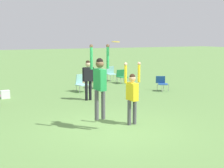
{
  "coord_description": "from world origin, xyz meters",
  "views": [
    {
      "loc": [
        -4.17,
        -8.14,
        2.76
      ],
      "look_at": [
        0.18,
        0.36,
        1.3
      ],
      "focal_mm": 50.0,
      "sensor_mm": 36.0,
      "label": 1
    }
  ],
  "objects_px": {
    "person_defending": "(132,92)",
    "frisbee": "(116,42)",
    "cooler_box": "(5,94)",
    "camping_chair_3": "(81,82)",
    "person_spectator_near": "(88,76)",
    "camping_chair_2": "(111,72)",
    "camping_chair_0": "(96,79)",
    "camping_chair_4": "(121,75)",
    "camping_chair_1": "(162,82)",
    "person_jumping": "(100,80)"
  },
  "relations": [
    {
      "from": "camping_chair_2",
      "to": "cooler_box",
      "type": "height_order",
      "value": "camping_chair_2"
    },
    {
      "from": "camping_chair_4",
      "to": "cooler_box",
      "type": "distance_m",
      "value": 7.06
    },
    {
      "from": "camping_chair_2",
      "to": "camping_chair_3",
      "type": "relative_size",
      "value": 1.03
    },
    {
      "from": "person_spectator_near",
      "to": "frisbee",
      "type": "bearing_deg",
      "value": -91.15
    },
    {
      "from": "camping_chair_4",
      "to": "camping_chair_1",
      "type": "bearing_deg",
      "value": 95.76
    },
    {
      "from": "person_jumping",
      "to": "camping_chair_0",
      "type": "relative_size",
      "value": 2.59
    },
    {
      "from": "person_defending",
      "to": "camping_chair_2",
      "type": "xyz_separation_m",
      "value": [
        3.85,
        9.04,
        -0.5
      ]
    },
    {
      "from": "person_defending",
      "to": "camping_chair_0",
      "type": "xyz_separation_m",
      "value": [
        1.88,
        6.91,
        -0.55
      ]
    },
    {
      "from": "person_defending",
      "to": "frisbee",
      "type": "relative_size",
      "value": 8.34
    },
    {
      "from": "camping_chair_2",
      "to": "camping_chair_4",
      "type": "relative_size",
      "value": 1.13
    },
    {
      "from": "person_defending",
      "to": "frisbee",
      "type": "distance_m",
      "value": 1.73
    },
    {
      "from": "frisbee",
      "to": "camping_chair_0",
      "type": "distance_m",
      "value": 7.86
    },
    {
      "from": "person_jumping",
      "to": "camping_chair_4",
      "type": "bearing_deg",
      "value": -35.17
    },
    {
      "from": "camping_chair_0",
      "to": "cooler_box",
      "type": "distance_m",
      "value": 4.85
    },
    {
      "from": "frisbee",
      "to": "camping_chair_2",
      "type": "relative_size",
      "value": 0.26
    },
    {
      "from": "frisbee",
      "to": "cooler_box",
      "type": "distance_m",
      "value": 7.25
    },
    {
      "from": "camping_chair_1",
      "to": "camping_chair_3",
      "type": "distance_m",
      "value": 4.1
    },
    {
      "from": "cooler_box",
      "to": "camping_chair_1",
      "type": "bearing_deg",
      "value": -12.34
    },
    {
      "from": "person_defending",
      "to": "camping_chair_3",
      "type": "relative_size",
      "value": 2.22
    },
    {
      "from": "person_jumping",
      "to": "camping_chair_2",
      "type": "xyz_separation_m",
      "value": [
        4.98,
        9.09,
        -0.97
      ]
    },
    {
      "from": "frisbee",
      "to": "person_jumping",
      "type": "bearing_deg",
      "value": 159.68
    },
    {
      "from": "camping_chair_1",
      "to": "camping_chair_3",
      "type": "bearing_deg",
      "value": 10.95
    },
    {
      "from": "frisbee",
      "to": "camping_chair_3",
      "type": "height_order",
      "value": "frisbee"
    },
    {
      "from": "cooler_box",
      "to": "camping_chair_3",
      "type": "bearing_deg",
      "value": -0.01
    },
    {
      "from": "camping_chair_1",
      "to": "camping_chair_4",
      "type": "xyz_separation_m",
      "value": [
        -0.57,
        3.25,
        0.03
      ]
    },
    {
      "from": "person_defending",
      "to": "camping_chair_3",
      "type": "bearing_deg",
      "value": 170.61
    },
    {
      "from": "camping_chair_0",
      "to": "camping_chair_4",
      "type": "bearing_deg",
      "value": 170.09
    },
    {
      "from": "frisbee",
      "to": "person_spectator_near",
      "type": "xyz_separation_m",
      "value": [
        0.95,
        4.36,
        -1.56
      ]
    },
    {
      "from": "camping_chair_2",
      "to": "camping_chair_1",
      "type": "bearing_deg",
      "value": 103.29
    },
    {
      "from": "camping_chair_1",
      "to": "person_spectator_near",
      "type": "bearing_deg",
      "value": 40.59
    },
    {
      "from": "person_jumping",
      "to": "camping_chair_3",
      "type": "relative_size",
      "value": 2.5
    },
    {
      "from": "person_defending",
      "to": "camping_chair_1",
      "type": "height_order",
      "value": "person_defending"
    },
    {
      "from": "camping_chair_3",
      "to": "cooler_box",
      "type": "relative_size",
      "value": 2.31
    },
    {
      "from": "person_defending",
      "to": "frisbee",
      "type": "xyz_separation_m",
      "value": [
        -0.69,
        -0.21,
        1.57
      ]
    },
    {
      "from": "frisbee",
      "to": "camping_chair_2",
      "type": "bearing_deg",
      "value": 63.83
    },
    {
      "from": "person_jumping",
      "to": "cooler_box",
      "type": "height_order",
      "value": "person_jumping"
    },
    {
      "from": "camping_chair_2",
      "to": "camping_chair_3",
      "type": "height_order",
      "value": "camping_chair_2"
    },
    {
      "from": "person_jumping",
      "to": "person_spectator_near",
      "type": "distance_m",
      "value": 4.44
    },
    {
      "from": "camping_chair_0",
      "to": "camping_chair_1",
      "type": "height_order",
      "value": "camping_chair_0"
    },
    {
      "from": "person_jumping",
      "to": "camping_chair_4",
      "type": "distance_m",
      "value": 9.46
    },
    {
      "from": "person_jumping",
      "to": "person_defending",
      "type": "height_order",
      "value": "person_jumping"
    },
    {
      "from": "camping_chair_0",
      "to": "cooler_box",
      "type": "bearing_deg",
      "value": -26.77
    },
    {
      "from": "person_spectator_near",
      "to": "person_defending",
      "type": "bearing_deg",
      "value": -82.39
    },
    {
      "from": "frisbee",
      "to": "camping_chair_4",
      "type": "height_order",
      "value": "frisbee"
    },
    {
      "from": "camping_chair_3",
      "to": "camping_chair_4",
      "type": "bearing_deg",
      "value": -171.94
    },
    {
      "from": "camping_chair_0",
      "to": "camping_chair_1",
      "type": "bearing_deg",
      "value": 104.4
    },
    {
      "from": "camping_chair_2",
      "to": "camping_chair_0",
      "type": "bearing_deg",
      "value": 51.84
    },
    {
      "from": "camping_chair_3",
      "to": "cooler_box",
      "type": "distance_m",
      "value": 3.69
    },
    {
      "from": "person_jumping",
      "to": "camping_chair_0",
      "type": "distance_m",
      "value": 7.65
    },
    {
      "from": "camping_chair_2",
      "to": "camping_chair_3",
      "type": "bearing_deg",
      "value": 46.76
    }
  ]
}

